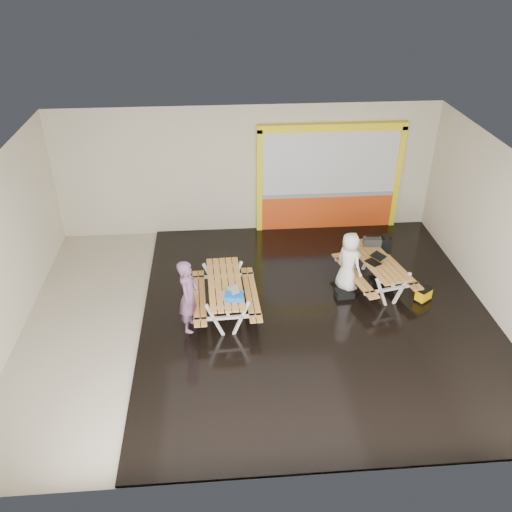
{
  "coord_description": "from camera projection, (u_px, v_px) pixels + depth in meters",
  "views": [
    {
      "loc": [
        -0.8,
        -9.15,
        7.09
      ],
      "look_at": [
        0.0,
        0.9,
        1.0
      ],
      "focal_mm": 37.4,
      "sensor_mm": 36.0,
      "label": 1
    }
  ],
  "objects": [
    {
      "name": "blue_pouch",
      "position": [
        234.0,
        297.0,
        10.7
      ],
      "size": [
        0.39,
        0.29,
        0.11
      ],
      "primitive_type": "cube",
      "rotation": [
        0.0,
        0.0,
        -0.1
      ],
      "color": "blue",
      "rests_on": "picnic_table_left"
    },
    {
      "name": "picnic_table_right",
      "position": [
        376.0,
        266.0,
        12.17
      ],
      "size": [
        1.72,
        2.19,
        0.78
      ],
      "color": "#BF853E",
      "rests_on": "deck"
    },
    {
      "name": "dark_case",
      "position": [
        344.0,
        293.0,
        12.07
      ],
      "size": [
        0.43,
        0.34,
        0.15
      ],
      "primitive_type": "cube",
      "rotation": [
        0.0,
        0.0,
        0.09
      ],
      "color": "black",
      "rests_on": "deck"
    },
    {
      "name": "person_right",
      "position": [
        349.0,
        262.0,
        11.93
      ],
      "size": [
        0.74,
        0.83,
        1.42
      ],
      "primitive_type": "imported",
      "rotation": [
        0.0,
        0.0,
        2.1
      ],
      "color": "white",
      "rests_on": "deck"
    },
    {
      "name": "laptop_right",
      "position": [
        375.0,
        260.0,
        11.96
      ],
      "size": [
        0.49,
        0.47,
        0.16
      ],
      "color": "black",
      "rests_on": "picnic_table_right"
    },
    {
      "name": "backpack",
      "position": [
        385.0,
        245.0,
        12.8
      ],
      "size": [
        0.29,
        0.19,
        0.48
      ],
      "color": "black",
      "rests_on": "picnic_table_right"
    },
    {
      "name": "kiosk",
      "position": [
        329.0,
        180.0,
        14.29
      ],
      "size": [
        3.88,
        0.16,
        3.0
      ],
      "color": "#D54615",
      "rests_on": "room"
    },
    {
      "name": "fluke_bag",
      "position": [
        424.0,
        295.0,
        11.9
      ],
      "size": [
        0.43,
        0.4,
        0.31
      ],
      "color": "black",
      "rests_on": "deck"
    },
    {
      "name": "person_left",
      "position": [
        189.0,
        296.0,
        10.73
      ],
      "size": [
        0.52,
        0.67,
        1.63
      ],
      "primitive_type": "imported",
      "rotation": [
        0.0,
        0.0,
        1.33
      ],
      "color": "#6E4769",
      "rests_on": "deck"
    },
    {
      "name": "toolbox",
      "position": [
        372.0,
        242.0,
        12.59
      ],
      "size": [
        0.44,
        0.26,
        0.24
      ],
      "color": "black",
      "rests_on": "picnic_table_right"
    },
    {
      "name": "deck",
      "position": [
        316.0,
        313.0,
        11.6
      ],
      "size": [
        7.5,
        7.98,
        0.05
      ],
      "primitive_type": "cube",
      "color": "black",
      "rests_on": "room"
    },
    {
      "name": "room",
      "position": [
        260.0,
        247.0,
        10.63
      ],
      "size": [
        10.02,
        8.02,
        3.52
      ],
      "color": "beige",
      "rests_on": "ground"
    },
    {
      "name": "laptop_left",
      "position": [
        229.0,
        293.0,
        10.8
      ],
      "size": [
        0.4,
        0.37,
        0.15
      ],
      "color": "silver",
      "rests_on": "picnic_table_left"
    },
    {
      "name": "picnic_table_left",
      "position": [
        225.0,
        290.0,
        11.32
      ],
      "size": [
        1.44,
        2.07,
        0.81
      ],
      "color": "#BF853E",
      "rests_on": "deck"
    }
  ]
}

